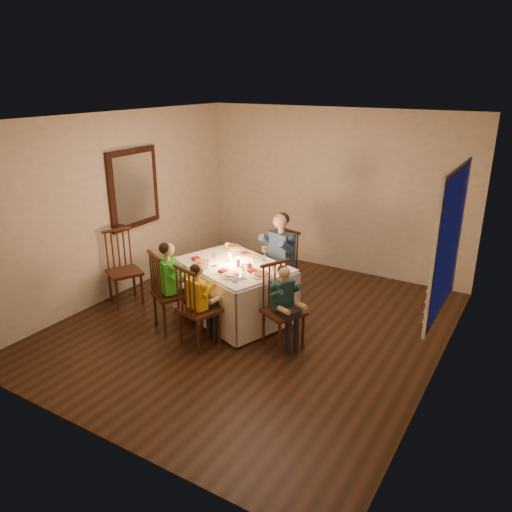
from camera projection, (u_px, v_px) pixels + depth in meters
The scene contains 26 objects.
ground at pixel (253, 326), 6.45m from camera, with size 5.00×5.00×0.00m, color black.
wall_left at pixel (118, 206), 7.10m from camera, with size 0.02×5.00×2.60m, color beige.
wall_right at pixel (447, 264), 4.91m from camera, with size 0.02×5.00×2.60m, color beige.
wall_back at pixel (334, 191), 8.01m from camera, with size 4.50×0.02×2.60m, color beige.
ceiling at pixel (252, 118), 5.56m from camera, with size 5.00×5.00×0.00m, color white.
dining_table at pixel (234, 279), 6.53m from camera, with size 1.71×1.46×0.72m.
chair_adult at pixel (279, 299), 7.21m from camera, with size 0.42×0.40×1.03m, color #33150E, non-canonical shape.
chair_near_left at pixel (173, 326), 6.44m from camera, with size 0.42×0.40×1.03m, color #33150E, non-canonical shape.
chair_near_right at pixel (201, 344), 6.02m from camera, with size 0.42×0.40×1.03m, color #33150E, non-canonical shape.
chair_end at pixel (283, 346), 5.97m from camera, with size 0.42×0.40×1.03m, color #33150E, non-canonical shape.
chair_extra at pixel (127, 303), 7.11m from camera, with size 0.43×0.41×1.06m, color #33150E, non-canonical shape.
adult at pixel (279, 299), 7.21m from camera, with size 0.48×0.44×1.29m, color navy, non-canonical shape.
child_green at pixel (173, 326), 6.44m from camera, with size 0.39×0.36×1.14m, color green, non-canonical shape.
child_yellow at pixel (201, 344), 6.02m from camera, with size 0.33×0.31×1.04m, color gold, non-canonical shape.
child_teal at pixel (283, 346), 5.97m from camera, with size 0.33×0.30×1.03m, color #18373D, non-canonical shape.
setting_adult at pixel (253, 257), 6.65m from camera, with size 0.26×0.26×0.02m, color white.
setting_green at pixel (204, 263), 6.47m from camera, with size 0.26×0.26×0.02m, color white.
setting_yellow at pixel (232, 275), 6.06m from camera, with size 0.26×0.26×0.02m, color white.
setting_teal at pixel (262, 275), 6.06m from camera, with size 0.26×0.26×0.02m, color white.
candle_left at pixel (229, 258), 6.50m from camera, with size 0.06×0.06×0.10m, color silver.
candle_right at pixel (238, 262), 6.37m from camera, with size 0.06×0.06×0.10m, color silver.
squash at pixel (227, 245), 7.01m from camera, with size 0.09×0.09×0.09m, color #EEEC3E.
orange_fruit at pixel (249, 266), 6.28m from camera, with size 0.08×0.08×0.08m, color orange.
serving_bowl at pixel (233, 248), 6.95m from camera, with size 0.20×0.20×0.05m, color white.
wall_mirror at pixel (134, 188), 7.25m from camera, with size 0.06×0.95×1.15m.
window_blinds at pixel (447, 242), 4.94m from camera, with size 0.07×1.34×1.54m.
Camera 1 is at (3.01, -4.90, 3.06)m, focal length 35.00 mm.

